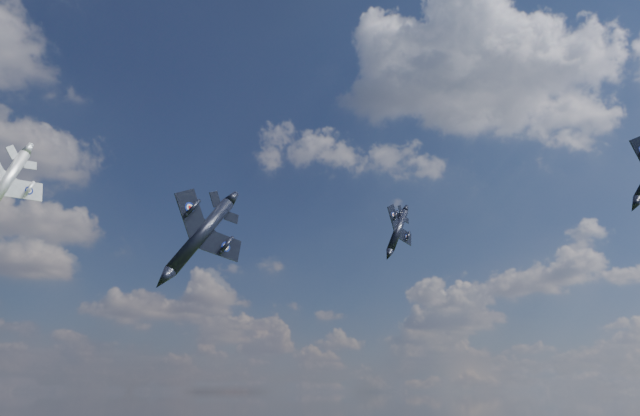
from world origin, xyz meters
TOP-DOWN VIEW (x-y plane):
  - jet_lead_navy at (-9.79, 18.99)m, footprint 13.22×17.75m
  - jet_high_navy at (27.33, 24.54)m, footprint 12.60×15.00m
  - jet_left_silver at (-30.29, 29.70)m, footprint 13.33×15.77m

SIDE VIEW (x-z plane):
  - jet_lead_navy at x=-9.79m, z-range 73.49..83.49m
  - jet_left_silver at x=-30.29m, z-range 80.67..87.03m
  - jet_high_navy at x=27.33m, z-range 82.05..89.45m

